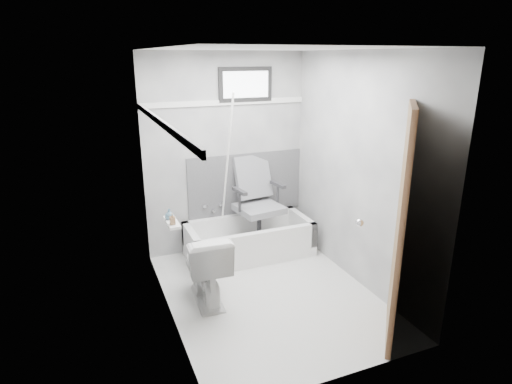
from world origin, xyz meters
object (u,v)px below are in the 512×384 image
office_chair (259,202)px  door (452,236)px  toilet (206,266)px  soap_bottle_b (169,214)px  soap_bottle_a (172,219)px  bathtub (249,239)px

office_chair → door: bearing=-81.4°
toilet → soap_bottle_b: (-0.32, 0.01, 0.59)m
office_chair → soap_bottle_a: bearing=-150.3°
soap_bottle_a → door: bearing=-34.0°
office_chair → toilet: office_chair is taller
door → soap_bottle_b: 2.40m
toilet → soap_bottle_b: bearing=2.9°
door → soap_bottle_a: (-1.92, 1.29, -0.03)m
toilet → door: size_ratio=0.38×
toilet → door: door is taller
toilet → door: 2.24m
office_chair → soap_bottle_b: office_chair is taller
soap_bottle_b → door: bearing=-36.8°
bathtub → toilet: bearing=-134.5°
bathtub → office_chair: size_ratio=1.42×
office_chair → soap_bottle_a: size_ratio=10.31×
office_chair → soap_bottle_a: 1.60m
toilet → soap_bottle_a: (-0.32, -0.13, 0.60)m
door → soap_bottle_a: 2.32m
toilet → soap_bottle_a: size_ratio=7.35×
office_chair → toilet: (-0.92, -0.83, -0.28)m
soap_bottle_a → soap_bottle_b: 0.14m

